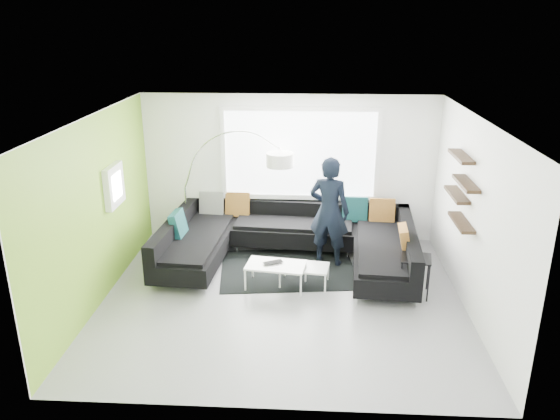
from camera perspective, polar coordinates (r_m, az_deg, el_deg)
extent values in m
plane|color=gray|center=(8.53, 0.22, -9.29)|extent=(5.50, 5.50, 0.00)
cube|color=white|center=(10.33, 0.97, 4.33)|extent=(5.50, 0.04, 2.80)
cube|color=white|center=(5.67, -1.11, -9.10)|extent=(5.50, 0.04, 2.80)
cube|color=white|center=(8.54, -18.52, -0.04)|extent=(0.04, 5.00, 2.80)
cube|color=white|center=(8.29, 19.59, -0.77)|extent=(0.04, 5.00, 2.80)
cube|color=white|center=(7.59, 0.25, 9.56)|extent=(5.50, 5.00, 0.04)
cube|color=#7FB72D|center=(8.54, -18.46, -0.04)|extent=(0.01, 5.00, 2.80)
cube|color=white|center=(10.21, 2.09, 5.88)|extent=(2.96, 0.06, 1.68)
cube|color=white|center=(8.99, -16.89, 2.44)|extent=(0.12, 0.66, 0.66)
cube|color=black|center=(8.53, 18.41, 2.07)|extent=(0.20, 1.24, 0.95)
cube|color=black|center=(9.52, 0.91, -4.57)|extent=(4.44, 2.93, 0.45)
cube|color=black|center=(9.37, 0.92, -2.38)|extent=(4.44, 2.93, 0.34)
cube|color=brown|center=(9.34, 0.92, -2.00)|extent=(3.81, 0.50, 0.47)
cube|color=black|center=(9.45, 0.85, -6.21)|extent=(2.46, 1.91, 0.01)
cube|color=white|center=(8.84, 1.07, -6.77)|extent=(1.29, 0.86, 0.39)
cube|color=black|center=(8.80, 13.88, -6.69)|extent=(0.53, 0.53, 0.62)
imported|color=black|center=(9.39, 5.16, -0.15)|extent=(0.95, 0.85, 1.93)
imported|color=black|center=(8.71, -0.62, -5.64)|extent=(0.48, 0.46, 0.03)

